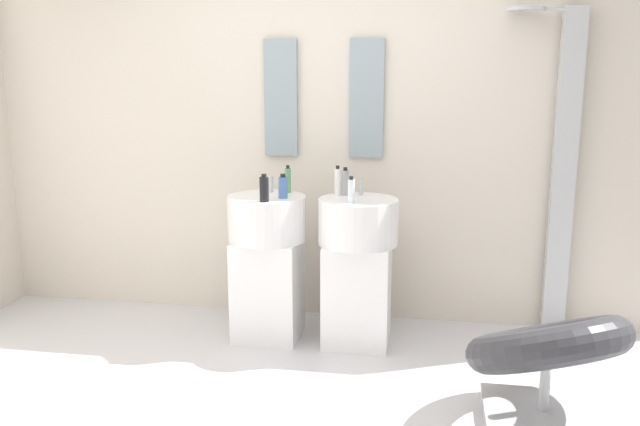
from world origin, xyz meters
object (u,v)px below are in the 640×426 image
object	(u,v)px
soap_bottle_clear	(351,191)
soap_bottle_white	(338,182)
shower_column	(562,168)
pedestal_sink_right	(358,265)
pedestal_sink_left	(268,261)
lounge_chair	(547,354)
soap_bottle_grey	(345,182)
soap_bottle_blue	(283,187)
soap_bottle_black	(264,189)
soap_bottle_green	(288,180)

from	to	relation	value
soap_bottle_clear	soap_bottle_white	xyz separation A→B (m)	(-0.11, 0.22, 0.01)
shower_column	pedestal_sink_right	bearing A→B (deg)	-162.80
pedestal_sink_left	lounge_chair	distance (m)	1.78
soap_bottle_white	soap_bottle_grey	distance (m)	0.05
pedestal_sink_left	soap_bottle_clear	world-z (taller)	soap_bottle_clear
shower_column	pedestal_sink_left	bearing A→B (deg)	-168.06
soap_bottle_blue	soap_bottle_white	distance (m)	0.35
pedestal_sink_right	soap_bottle_clear	size ratio (longest dim) A/B	6.47
soap_bottle_grey	soap_bottle_black	bearing A→B (deg)	-147.46
lounge_chair	soap_bottle_blue	bearing A→B (deg)	151.61
soap_bottle_blue	pedestal_sink_right	bearing A→B (deg)	5.25
pedestal_sink_left	soap_bottle_green	xyz separation A→B (m)	(0.11, 0.14, 0.50)
soap_bottle_white	soap_bottle_grey	world-z (taller)	soap_bottle_white
soap_bottle_green	lounge_chair	bearing A→B (deg)	-33.50
soap_bottle_clear	shower_column	bearing A→B (deg)	21.61
shower_column	soap_bottle_grey	size ratio (longest dim) A/B	11.71
soap_bottle_green	soap_bottle_blue	distance (m)	0.18
lounge_chair	soap_bottle_clear	size ratio (longest dim) A/B	6.89
pedestal_sink_left	soap_bottle_clear	distance (m)	0.74
soap_bottle_blue	soap_bottle_black	distance (m)	0.15
shower_column	soap_bottle_blue	bearing A→B (deg)	-165.93
soap_bottle_green	soap_bottle_clear	world-z (taller)	soap_bottle_green
shower_column	soap_bottle_clear	xyz separation A→B (m)	(-1.26, -0.50, -0.09)
pedestal_sink_right	shower_column	size ratio (longest dim) A/B	0.50
lounge_chair	soap_bottle_clear	xyz separation A→B (m)	(-1.03, 0.71, 0.64)
pedestal_sink_right	shower_column	xyz separation A→B (m)	(1.23, 0.38, 0.58)
soap_bottle_blue	soap_bottle_white	world-z (taller)	soap_bottle_white
soap_bottle_black	soap_bottle_grey	bearing A→B (deg)	32.54
soap_bottle_black	lounge_chair	bearing A→B (deg)	-23.13
shower_column	lounge_chair	bearing A→B (deg)	-100.65
pedestal_sink_right	lounge_chair	xyz separation A→B (m)	(1.00, -0.83, -0.15)
soap_bottle_blue	soap_bottle_green	bearing A→B (deg)	92.75
shower_column	soap_bottle_black	size ratio (longest dim) A/B	12.40
soap_bottle_green	soap_bottle_black	bearing A→B (deg)	-103.66
soap_bottle_green	soap_bottle_black	xyz separation A→B (m)	(-0.08, -0.31, -0.00)
soap_bottle_green	soap_bottle_white	distance (m)	0.32
soap_bottle_white	soap_bottle_blue	bearing A→B (deg)	-154.81
shower_column	soap_bottle_clear	distance (m)	1.36
soap_bottle_black	soap_bottle_green	bearing A→B (deg)	76.34
pedestal_sink_left	soap_bottle_black	xyz separation A→B (m)	(0.03, -0.17, 0.49)
pedestal_sink_left	shower_column	xyz separation A→B (m)	(1.80, 0.38, 0.58)
pedestal_sink_left	soap_bottle_green	bearing A→B (deg)	53.07
lounge_chair	soap_bottle_blue	size ratio (longest dim) A/B	7.30
soap_bottle_blue	soap_bottle_grey	xyz separation A→B (m)	(0.36, 0.15, 0.01)
soap_bottle_clear	soap_bottle_white	size ratio (longest dim) A/B	0.85
soap_bottle_green	soap_bottle_clear	distance (m)	0.51
pedestal_sink_right	soap_bottle_black	world-z (taller)	soap_bottle_black
soap_bottle_white	pedestal_sink_left	bearing A→B (deg)	-166.15
pedestal_sink_right	soap_bottle_grey	size ratio (longest dim) A/B	5.80
soap_bottle_blue	soap_bottle_grey	distance (m)	0.39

